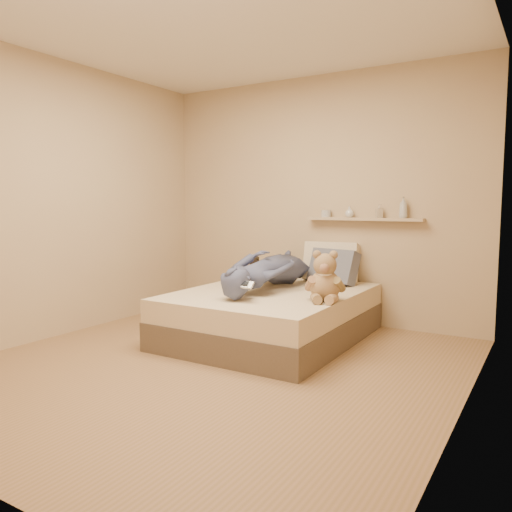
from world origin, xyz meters
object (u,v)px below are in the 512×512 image
Objects in this scene: bed at (272,315)px; game_console at (243,285)px; pillow_grey at (333,267)px; person at (268,269)px; wall_shelf at (363,219)px; teddy_bear at (325,280)px; dark_plush at (255,269)px; pillow_cream at (331,262)px.

game_console is (0.07, -0.60, 0.37)m from bed.
bed is at bearing -115.32° from pillow_grey.
wall_shelf is at bearing -132.37° from person.
game_console reaches higher than bed.
pillow_grey is at bearing 108.11° from teddy_bear.
teddy_bear reaches higher than bed.
person is (0.41, -0.44, 0.08)m from dark_plush.
dark_plush is (-1.12, 0.74, -0.07)m from teddy_bear.
wall_shelf is (0.48, 1.51, 0.50)m from game_console.
pillow_grey reaches higher than bed.
bed is 0.81m from dark_plush.
bed is 0.96m from pillow_cream.
pillow_grey is (0.33, 0.69, 0.40)m from bed.
wall_shelf is at bearing 93.56° from teddy_bear.
wall_shelf is at bearing 72.43° from game_console.
dark_plush is (-0.58, 1.14, -0.04)m from game_console.
wall_shelf is at bearing 44.41° from pillow_grey.
bed is at bearing -121.18° from wall_shelf.
bed is 3.80× the size of pillow_grey.
wall_shelf is at bearing 58.82° from bed.
teddy_bear is 0.78m from person.
pillow_cream is 1.10× the size of pillow_grey.
game_console is at bearing 99.45° from person.
bed is 1.38m from wall_shelf.
person is 1.13m from wall_shelf.
game_console is at bearing -83.09° from bed.
teddy_bear reaches higher than pillow_cream.
game_console is 0.14× the size of wall_shelf.
person is at bearing -46.72° from dark_plush.
wall_shelf reaches higher than bed.
dark_plush is (-0.51, 0.54, 0.33)m from bed.
bed is 1.23× the size of person.
person is at bearing -114.54° from pillow_cream.
game_console is at bearing -96.70° from pillow_cream.
wall_shelf is (0.22, 0.22, 0.48)m from pillow_grey.
person is (-0.71, 0.30, 0.01)m from teddy_bear.
bed is 0.86m from pillow_grey.
dark_plush is at bearing 133.27° from bed.
teddy_bear reaches higher than dark_plush.
game_console is 0.67m from teddy_bear.
bed is at bearing 96.91° from game_console.
pillow_cream is at bearing 121.55° from pillow_grey.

